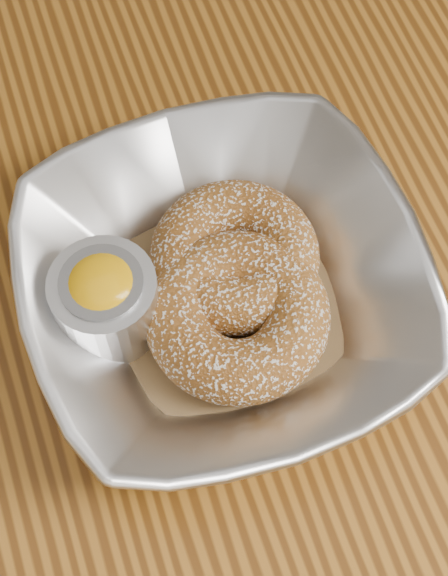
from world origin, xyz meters
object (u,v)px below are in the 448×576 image
object	(u,v)px
serving_bowl	(224,290)
donut_front	(237,316)
ramekin	(106,300)
table	(377,398)
donut_back	(235,256)

from	to	relation	value
serving_bowl	donut_front	bearing A→B (deg)	-84.65
ramekin	table	bearing A→B (deg)	-22.20
donut_back	donut_front	world-z (taller)	donut_front
table	ramekin	bearing A→B (deg)	157.80
donut_back	donut_front	xyz separation A→B (m)	(-0.01, -0.04, 0.00)
serving_bowl	ramekin	world-z (taller)	ramekin
donut_front	ramekin	size ratio (longest dim) A/B	1.75
table	serving_bowl	world-z (taller)	serving_bowl
table	ramekin	distance (m)	0.22
donut_back	table	bearing A→B (deg)	-42.01
donut_front	table	bearing A→B (deg)	-21.20
serving_bowl	donut_front	xyz separation A→B (m)	(0.00, -0.02, 0.00)
table	ramekin	size ratio (longest dim) A/B	20.08
donut_back	ramekin	world-z (taller)	ramekin
serving_bowl	donut_back	bearing A→B (deg)	55.48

